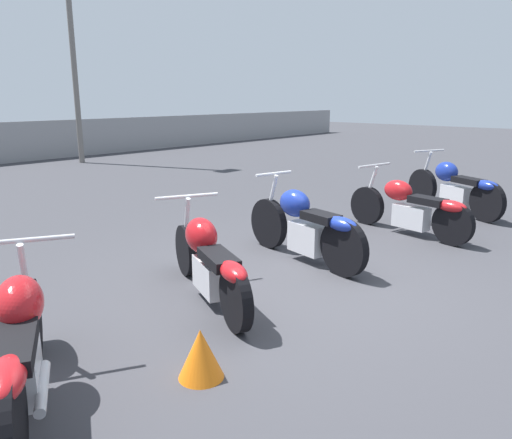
# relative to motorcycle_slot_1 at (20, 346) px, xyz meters

# --- Properties ---
(ground_plane) EXTENTS (60.00, 60.00, 0.00)m
(ground_plane) POSITION_rel_motorcycle_slot_1_xyz_m (2.84, -0.04, -0.43)
(ground_plane) COLOR #38383D
(motorcycle_slot_1) EXTENTS (1.14, 1.76, 0.98)m
(motorcycle_slot_1) POSITION_rel_motorcycle_slot_1_xyz_m (0.00, 0.00, 0.00)
(motorcycle_slot_1) COLOR black
(motorcycle_slot_1) RESTS_ON ground_plane
(motorcycle_slot_2) EXTENTS (1.10, 1.94, 0.94)m
(motorcycle_slot_2) POSITION_rel_motorcycle_slot_1_xyz_m (2.00, 0.38, -0.02)
(motorcycle_slot_2) COLOR black
(motorcycle_slot_2) RESTS_ON ground_plane
(motorcycle_slot_3) EXTENTS (0.69, 2.00, 1.03)m
(motorcycle_slot_3) POSITION_rel_motorcycle_slot_1_xyz_m (3.61, 0.37, 0.01)
(motorcycle_slot_3) COLOR black
(motorcycle_slot_3) RESTS_ON ground_plane
(motorcycle_slot_4) EXTENTS (0.76, 2.06, 0.96)m
(motorcycle_slot_4) POSITION_rel_motorcycle_slot_1_xyz_m (5.60, -0.07, -0.03)
(motorcycle_slot_4) COLOR black
(motorcycle_slot_4) RESTS_ON ground_plane
(motorcycle_slot_5) EXTENTS (1.11, 1.99, 1.02)m
(motorcycle_slot_5) POSITION_rel_motorcycle_slot_1_xyz_m (7.44, -0.04, 0.01)
(motorcycle_slot_5) COLOR black
(motorcycle_slot_5) RESTS_ON ground_plane
(traffic_cone_near) EXTENTS (0.33, 0.33, 0.37)m
(traffic_cone_near) POSITION_rel_motorcycle_slot_1_xyz_m (0.98, -0.60, -0.25)
(traffic_cone_near) COLOR orange
(traffic_cone_near) RESTS_ON ground_plane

